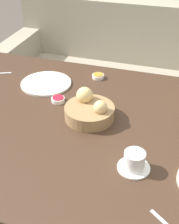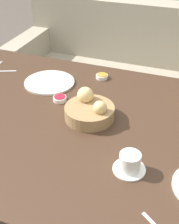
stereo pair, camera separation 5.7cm
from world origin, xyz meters
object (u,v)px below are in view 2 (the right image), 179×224
at_px(bread_basket, 90,110).
at_px(couch, 139,87).
at_px(coffee_cup, 130,163).
at_px(plate_far_center, 49,82).
at_px(jam_bowl_berry, 60,99).
at_px(jam_bowl_honey, 102,76).

bearing_deg(bread_basket, couch, 89.50).
height_order(bread_basket, coffee_cup, bread_basket).
distance_m(bread_basket, coffee_cup, 0.34).
bearing_deg(bread_basket, plate_far_center, 144.51).
relative_size(bread_basket, jam_bowl_berry, 3.39).
relative_size(couch, coffee_cup, 16.30).
distance_m(coffee_cup, jam_bowl_berry, 0.52).
relative_size(couch, jam_bowl_berry, 29.85).
bearing_deg(jam_bowl_honey, bread_basket, -79.72).
bearing_deg(couch, jam_bowl_berry, -100.83).
xyz_separation_m(couch, jam_bowl_berry, (-0.18, -0.96, 0.42)).
xyz_separation_m(jam_bowl_berry, jam_bowl_honey, (0.11, 0.28, 0.00)).
bearing_deg(bread_basket, coffee_cup, -46.33).
distance_m(couch, jam_bowl_honey, 0.81).
height_order(couch, plate_far_center, couch).
bearing_deg(coffee_cup, jam_bowl_berry, 141.71).
distance_m(couch, jam_bowl_berry, 1.06).
height_order(jam_bowl_berry, jam_bowl_honey, same).
xyz_separation_m(coffee_cup, jam_bowl_berry, (-0.41, 0.32, -0.02)).
height_order(couch, jam_bowl_berry, couch).
xyz_separation_m(couch, plate_far_center, (-0.30, -0.83, 0.41)).
bearing_deg(plate_far_center, couch, 69.92).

